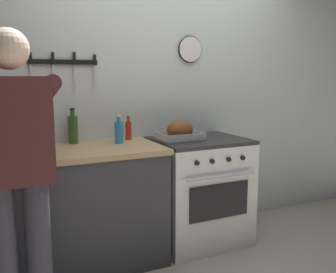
{
  "coord_description": "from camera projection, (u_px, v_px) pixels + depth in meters",
  "views": [
    {
      "loc": [
        -1.37,
        -1.7,
        1.42
      ],
      "look_at": [
        -0.14,
        0.85,
        0.96
      ],
      "focal_mm": 40.3,
      "sensor_mm": 36.0,
      "label": 1
    }
  ],
  "objects": [
    {
      "name": "wall_back",
      "position": [
        158.0,
        90.0,
        3.32
      ],
      "size": [
        6.0,
        0.13,
        2.6
      ],
      "color": "silver",
      "rests_on": "ground"
    },
    {
      "name": "counter_block",
      "position": [
        21.0,
        216.0,
        2.61
      ],
      "size": [
        2.03,
        0.65,
        0.9
      ],
      "color": "#38383D",
      "rests_on": "ground"
    },
    {
      "name": "stove",
      "position": [
        199.0,
        190.0,
        3.23
      ],
      "size": [
        0.76,
        0.67,
        0.9
      ],
      "color": "white",
      "rests_on": "ground"
    },
    {
      "name": "person_cook",
      "position": [
        15.0,
        165.0,
        2.0
      ],
      "size": [
        0.51,
        0.63,
        1.66
      ],
      "rotation": [
        0.0,
        0.0,
        1.73
      ],
      "color": "#383842",
      "rests_on": "ground"
    },
    {
      "name": "roasting_pan",
      "position": [
        180.0,
        132.0,
        3.06
      ],
      "size": [
        0.35,
        0.26,
        0.17
      ],
      "color": "#B7B7BC",
      "rests_on": "stove"
    },
    {
      "name": "cutting_board",
      "position": [
        11.0,
        154.0,
        2.5
      ],
      "size": [
        0.36,
        0.24,
        0.02
      ],
      "primitive_type": "cube",
      "color": "tan",
      "rests_on": "counter_block"
    },
    {
      "name": "bottle_olive_oil",
      "position": [
        73.0,
        129.0,
        2.92
      ],
      "size": [
        0.07,
        0.07,
        0.27
      ],
      "color": "#385623",
      "rests_on": "counter_block"
    },
    {
      "name": "bottle_hot_sauce",
      "position": [
        128.0,
        130.0,
        3.09
      ],
      "size": [
        0.05,
        0.05,
        0.2
      ],
      "color": "red",
      "rests_on": "counter_block"
    },
    {
      "name": "bottle_dish_soap",
      "position": [
        119.0,
        132.0,
        2.93
      ],
      "size": [
        0.07,
        0.07,
        0.22
      ],
      "color": "#338CCC",
      "rests_on": "counter_block"
    }
  ]
}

